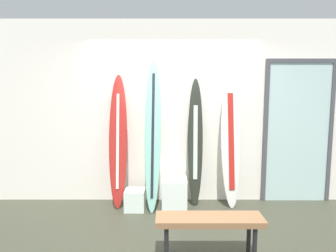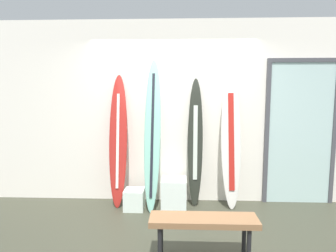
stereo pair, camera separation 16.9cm
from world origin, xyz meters
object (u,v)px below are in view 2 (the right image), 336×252
Objects in this scene: surfboard_crimson at (118,141)px; display_block_left at (174,193)px; surfboard_seafoam at (152,134)px; bench at (203,223)px; surfboard_ivory at (231,142)px; display_block_center at (134,199)px; glass_door at (300,130)px; surfboard_charcoal at (195,144)px.

surfboard_crimson is 4.62× the size of display_block_left.
bench is at bearing -65.28° from surfboard_seafoam.
surfboard_crimson is 1.68m from surfboard_ivory.
display_block_center is 2.71m from glass_door.
surfboard_ivory is 1.65m from display_block_center.
surfboard_crimson is 1.14m from display_block_left.
surfboard_ivory is at bearing 4.25° from surfboard_seafoam.
surfboard_charcoal is 0.87× the size of glass_door.
surfboard_ivory is 1.66m from bench.
surfboard_crimson is at bearing 171.30° from surfboard_seafoam.
display_block_center is at bearing 125.01° from bench.
display_block_center is 1.59m from bench.
surfboard_ivory is at bearing 70.46° from bench.
surfboard_seafoam is 0.94m from display_block_left.
display_block_center is (0.26, -0.18, -0.84)m from surfboard_crimson.
bench is at bearing -51.59° from surfboard_crimson.
surfboard_ivory is 0.89× the size of glass_door.
surfboard_ivory is at bearing 7.48° from display_block_center.
surfboard_charcoal is at bearing -175.01° from glass_door.
display_block_left is 0.19× the size of glass_door.
display_block_left is at bearing -175.13° from surfboard_ivory.
surfboard_seafoam is at bearing 114.72° from bench.
surfboard_crimson reaches higher than bench.
surfboard_charcoal is at bearing 20.64° from display_block_left.
surfboard_crimson is 0.54m from surfboard_seafoam.
surfboard_seafoam reaches higher than surfboard_charcoal.
bench is at bearing -133.94° from glass_door.
display_block_center is 0.13× the size of glass_door.
glass_door reaches higher than display_block_center.
surfboard_crimson reaches higher than surfboard_charcoal.
surfboard_seafoam is 2.25m from glass_door.
display_block_center is at bearing -159.01° from surfboard_seafoam.
surfboard_seafoam is 0.99× the size of glass_door.
surfboard_crimson is 2.77m from glass_door.
glass_door is at bearing 4.99° from surfboard_charcoal.
display_block_center is at bearing -165.34° from surfboard_charcoal.
surfboard_seafoam is 2.04× the size of bench.
surfboard_seafoam is 1.67m from bench.
surfboard_charcoal reaches higher than display_block_left.
surfboard_seafoam reaches higher than display_block_left.
surfboard_charcoal is 0.80m from display_block_left.
surfboard_crimson is 1.16m from surfboard_charcoal.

